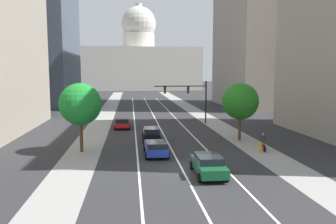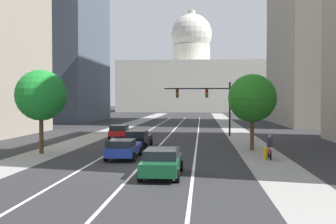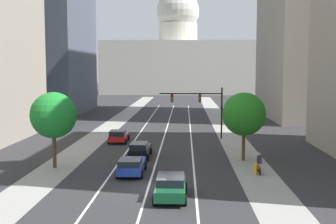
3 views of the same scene
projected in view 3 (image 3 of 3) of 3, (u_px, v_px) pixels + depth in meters
ground_plane at (169, 121)px, 70.23m from camera, size 400.00×400.00×0.00m
sidewalk_left at (113, 125)px, 65.58m from camera, size 3.27×130.00×0.01m
sidewalk_right at (223, 125)px, 64.94m from camera, size 3.27×130.00×0.01m
lane_stripe_left at (138, 135)px, 55.44m from camera, size 0.16×90.00×0.01m
lane_stripe_center at (165, 135)px, 55.31m from camera, size 0.16×90.00×0.01m
lane_stripe_right at (191, 135)px, 55.18m from camera, size 0.16×90.00×0.01m
capitol_building at (178, 60)px, 151.85m from camera, size 50.18×28.64×36.33m
car_blue at (131, 165)px, 34.70m from camera, size 2.09×4.77×1.42m
car_red at (119, 136)px, 49.82m from camera, size 2.12×4.27×1.45m
car_black at (140, 149)px, 41.24m from camera, size 2.01×4.78×1.53m
car_green at (171, 186)px, 28.36m from camera, size 2.14×4.66×1.49m
traffic_signal_mast at (201, 103)px, 52.19m from camera, size 7.53×0.39×6.14m
fire_hydrant at (256, 169)px, 34.70m from camera, size 0.26×0.35×0.91m
cyclist at (259, 163)px, 34.88m from camera, size 0.37×1.70×1.72m
street_tree_mid_right at (244, 114)px, 39.66m from camera, size 3.94×3.94×6.25m
street_tree_mid_left at (53, 115)px, 36.72m from camera, size 3.89×3.89×6.43m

